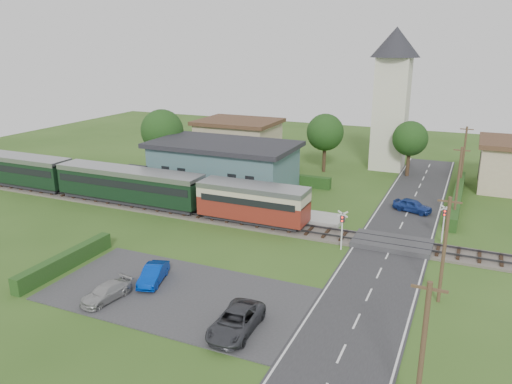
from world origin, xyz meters
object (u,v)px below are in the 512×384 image
at_px(equipment_hut, 133,178).
at_px(crossing_signal_near, 342,224).
at_px(station_building, 224,165).
at_px(church_tower, 393,89).
at_px(train, 104,181).
at_px(pedestrian_far, 135,185).
at_px(car_on_road, 412,206).
at_px(car_park_blue, 153,274).
at_px(car_park_dark, 236,321).
at_px(crossing_signal_far, 444,218).
at_px(house_west, 238,139).
at_px(pedestrian_near, 266,199).
at_px(car_park_silver, 106,292).

relative_size(equipment_hut, crossing_signal_near, 0.78).
height_order(station_building, crossing_signal_near, station_building).
bearing_deg(station_building, church_tower, 48.59).
xyz_separation_m(train, pedestrian_far, (1.84, 2.67, -0.89)).
xyz_separation_m(car_on_road, car_park_blue, (-14.22, -22.53, -0.01)).
bearing_deg(equipment_hut, car_park_dark, -41.74).
bearing_deg(car_on_road, crossing_signal_far, -138.12).
height_order(house_west, car_park_blue, house_west).
distance_m(train, crossing_signal_near, 25.67).
distance_m(station_building, pedestrian_near, 9.30).
height_order(crossing_signal_near, car_on_road, crossing_signal_near).
xyz_separation_m(church_tower, pedestrian_far, (-22.31, -23.33, -8.93)).
bearing_deg(pedestrian_far, pedestrian_near, -98.29).
bearing_deg(pedestrian_far, car_park_blue, -151.60).
height_order(station_building, train, station_building).
xyz_separation_m(equipment_hut, church_tower, (23.00, 22.80, 8.48)).
xyz_separation_m(station_building, house_west, (-5.00, 14.01, 0.10)).
distance_m(house_west, car_on_road, 28.92).
xyz_separation_m(church_tower, car_on_road, (5.37, -16.73, -9.55)).
height_order(train, house_west, house_west).
xyz_separation_m(train, car_park_blue, (15.30, -13.26, -1.51)).
xyz_separation_m(church_tower, car_park_silver, (-10.17, -42.50, -9.62)).
xyz_separation_m(equipment_hut, car_park_dark, (21.99, -19.62, -1.02)).
distance_m(car_park_dark, pedestrian_far, 28.62).
xyz_separation_m(crossing_signal_near, car_park_dark, (-2.41, -14.02, -1.42)).
xyz_separation_m(station_building, crossing_signal_near, (16.40, -11.40, -0.55)).
relative_size(train, car_park_dark, 9.30).
bearing_deg(train, car_park_silver, -49.72).
distance_m(equipment_hut, station_building, 9.92).
xyz_separation_m(station_building, church_tower, (15.00, 17.01, 7.53)).
height_order(train, car_park_blue, train).
relative_size(church_tower, crossing_signal_near, 5.37).
bearing_deg(car_park_silver, church_tower, 85.69).
bearing_deg(car_park_dark, pedestrian_near, 105.75).
relative_size(train, crossing_signal_far, 13.18).
bearing_deg(car_on_road, car_park_silver, 165.62).
height_order(equipment_hut, pedestrian_far, equipment_hut).
height_order(car_on_road, pedestrian_near, pedestrian_near).
bearing_deg(car_on_road, pedestrian_far, 120.11).
distance_m(equipment_hut, car_on_road, 29.03).
bearing_deg(train, car_park_blue, -40.90).
height_order(car_park_blue, pedestrian_near, pedestrian_near).
relative_size(crossing_signal_near, car_park_silver, 0.91).
bearing_deg(car_park_blue, car_on_road, 41.40).
height_order(car_park_blue, car_park_silver, car_park_blue).
distance_m(equipment_hut, car_park_silver, 23.54).
height_order(train, car_on_road, train).
bearing_deg(train, station_building, 44.50).
height_order(equipment_hut, car_park_blue, equipment_hut).
height_order(car_park_dark, pedestrian_near, pedestrian_near).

